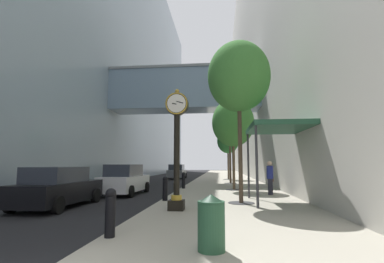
{
  "coord_description": "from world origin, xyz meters",
  "views": [
    {
      "loc": [
        2.73,
        -3.03,
        1.76
      ],
      "look_at": [
        0.96,
        14.37,
        3.82
      ],
      "focal_mm": 26.03,
      "sensor_mm": 36.0,
      "label": 1
    }
  ],
  "objects_px": {
    "bollard_third": "(165,188)",
    "car_black_far": "(58,188)",
    "street_tree_far": "(228,141)",
    "bollard_nearest": "(110,211)",
    "bollard_fifth": "(183,180)",
    "street_clock": "(177,142)",
    "bollard_fourth": "(176,183)",
    "street_tree_near": "(239,77)",
    "street_tree_mid_near": "(233,123)",
    "pedestrian_walking": "(270,177)",
    "car_grey_near": "(177,172)",
    "street_tree_mid_far": "(230,121)",
    "trash_bin": "(211,222)",
    "car_white_mid": "(125,180)"
  },
  "relations": [
    {
      "from": "bollard_third",
      "to": "car_black_far",
      "type": "height_order",
      "value": "car_black_far"
    },
    {
      "from": "bollard_third",
      "to": "street_tree_far",
      "type": "height_order",
      "value": "street_tree_far"
    },
    {
      "from": "bollard_nearest",
      "to": "bollard_fifth",
      "type": "relative_size",
      "value": 1.0
    },
    {
      "from": "street_clock",
      "to": "bollard_fifth",
      "type": "bearing_deg",
      "value": 95.89
    },
    {
      "from": "street_clock",
      "to": "bollard_fourth",
      "type": "bearing_deg",
      "value": 99.13
    },
    {
      "from": "bollard_nearest",
      "to": "street_tree_near",
      "type": "distance_m",
      "value": 8.3
    },
    {
      "from": "street_clock",
      "to": "street_tree_mid_near",
      "type": "xyz_separation_m",
      "value": [
        2.43,
        8.13,
        1.89
      ]
    },
    {
      "from": "street_clock",
      "to": "street_tree_near",
      "type": "distance_m",
      "value": 4.38
    },
    {
      "from": "bollard_fourth",
      "to": "street_tree_mid_near",
      "type": "distance_m",
      "value": 5.6
    },
    {
      "from": "car_black_far",
      "to": "pedestrian_walking",
      "type": "bearing_deg",
      "value": 25.26
    },
    {
      "from": "car_grey_near",
      "to": "bollard_fourth",
      "type": "bearing_deg",
      "value": -81.22
    },
    {
      "from": "street_tree_mid_near",
      "to": "street_tree_far",
      "type": "distance_m",
      "value": 12.22
    },
    {
      "from": "street_tree_mid_far",
      "to": "car_black_far",
      "type": "height_order",
      "value": "street_tree_mid_far"
    },
    {
      "from": "street_tree_mid_near",
      "to": "car_grey_near",
      "type": "bearing_deg",
      "value": 111.47
    },
    {
      "from": "street_tree_near",
      "to": "car_grey_near",
      "type": "xyz_separation_m",
      "value": [
        -6.13,
        21.69,
        -4.75
      ]
    },
    {
      "from": "trash_bin",
      "to": "car_black_far",
      "type": "height_order",
      "value": "car_black_far"
    },
    {
      "from": "car_white_mid",
      "to": "bollard_third",
      "type": "bearing_deg",
      "value": -48.43
    },
    {
      "from": "bollard_third",
      "to": "street_tree_near",
      "type": "distance_m",
      "value": 5.93
    },
    {
      "from": "bollard_fifth",
      "to": "street_tree_mid_near",
      "type": "height_order",
      "value": "street_tree_mid_near"
    },
    {
      "from": "trash_bin",
      "to": "car_white_mid",
      "type": "bearing_deg",
      "value": 117.08
    },
    {
      "from": "street_tree_far",
      "to": "street_tree_mid_far",
      "type": "bearing_deg",
      "value": -90.0
    },
    {
      "from": "car_grey_near",
      "to": "car_white_mid",
      "type": "distance_m",
      "value": 17.73
    },
    {
      "from": "street_tree_mid_far",
      "to": "bollard_third",
      "type": "bearing_deg",
      "value": -105.85
    },
    {
      "from": "street_tree_far",
      "to": "bollard_third",
      "type": "bearing_deg",
      "value": -100.58
    },
    {
      "from": "bollard_third",
      "to": "trash_bin",
      "type": "xyz_separation_m",
      "value": [
        2.3,
        -7.06,
        -0.03
      ]
    },
    {
      "from": "street_tree_far",
      "to": "car_white_mid",
      "type": "distance_m",
      "value": 16.1
    },
    {
      "from": "bollard_fourth",
      "to": "car_grey_near",
      "type": "relative_size",
      "value": 0.25
    },
    {
      "from": "bollard_fifth",
      "to": "street_tree_mid_far",
      "type": "height_order",
      "value": "street_tree_mid_far"
    },
    {
      "from": "bollard_fourth",
      "to": "street_tree_mid_near",
      "type": "height_order",
      "value": "street_tree_mid_near"
    },
    {
      "from": "street_tree_mid_near",
      "to": "street_tree_far",
      "type": "relative_size",
      "value": 1.07
    },
    {
      "from": "street_tree_mid_near",
      "to": "car_black_far",
      "type": "relative_size",
      "value": 1.32
    },
    {
      "from": "bollard_third",
      "to": "street_tree_far",
      "type": "xyz_separation_m",
      "value": [
        3.34,
        17.86,
        3.55
      ]
    },
    {
      "from": "street_clock",
      "to": "street_tree_far",
      "type": "height_order",
      "value": "street_tree_far"
    },
    {
      "from": "bollard_nearest",
      "to": "car_white_mid",
      "type": "relative_size",
      "value": 0.26
    },
    {
      "from": "street_tree_mid_far",
      "to": "bollard_fourth",
      "type": "bearing_deg",
      "value": -111.2
    },
    {
      "from": "bollard_fourth",
      "to": "street_tree_far",
      "type": "height_order",
      "value": "street_tree_far"
    },
    {
      "from": "bollard_fifth",
      "to": "car_grey_near",
      "type": "bearing_deg",
      "value": 100.6
    },
    {
      "from": "street_clock",
      "to": "bollard_nearest",
      "type": "bearing_deg",
      "value": -103.42
    },
    {
      "from": "car_white_mid",
      "to": "car_black_far",
      "type": "relative_size",
      "value": 0.95
    },
    {
      "from": "bollard_third",
      "to": "trash_bin",
      "type": "relative_size",
      "value": 1.03
    },
    {
      "from": "bollard_fourth",
      "to": "trash_bin",
      "type": "height_order",
      "value": "bollard_fourth"
    },
    {
      "from": "bollard_third",
      "to": "bollard_fourth",
      "type": "distance_m",
      "value": 3.15
    },
    {
      "from": "street_tree_mid_far",
      "to": "street_tree_near",
      "type": "bearing_deg",
      "value": -90.0
    },
    {
      "from": "car_grey_near",
      "to": "pedestrian_walking",
      "type": "bearing_deg",
      "value": -66.59
    },
    {
      "from": "street_tree_far",
      "to": "car_black_far",
      "type": "relative_size",
      "value": 1.23
    },
    {
      "from": "bollard_fourth",
      "to": "trash_bin",
      "type": "relative_size",
      "value": 1.03
    },
    {
      "from": "bollard_third",
      "to": "bollard_fifth",
      "type": "distance_m",
      "value": 6.3
    },
    {
      "from": "pedestrian_walking",
      "to": "street_clock",
      "type": "bearing_deg",
      "value": -127.98
    },
    {
      "from": "street_tree_mid_near",
      "to": "street_tree_near",
      "type": "bearing_deg",
      "value": -90.0
    },
    {
      "from": "bollard_fifth",
      "to": "trash_bin",
      "type": "height_order",
      "value": "bollard_fifth"
    }
  ]
}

